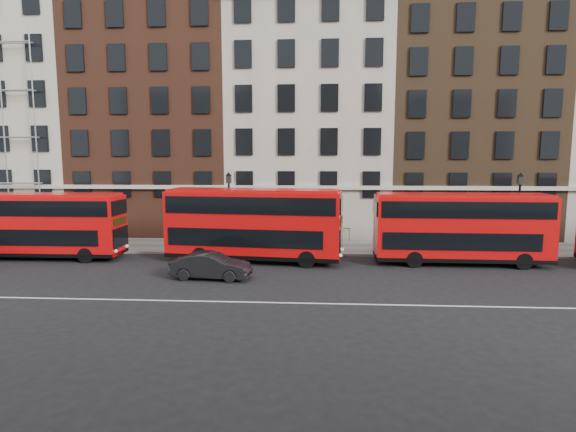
# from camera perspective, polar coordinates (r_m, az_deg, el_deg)

# --- Properties ---
(ground) EXTENTS (120.00, 120.00, 0.00)m
(ground) POSITION_cam_1_polar(r_m,az_deg,el_deg) (22.09, 1.82, -9.39)
(ground) COLOR black
(ground) RESTS_ON ground
(pavement) EXTENTS (80.00, 5.00, 0.15)m
(pavement) POSITION_cam_1_polar(r_m,az_deg,el_deg) (32.28, 2.36, -3.95)
(pavement) COLOR slate
(pavement) RESTS_ON ground
(kerb) EXTENTS (80.00, 0.30, 0.16)m
(kerb) POSITION_cam_1_polar(r_m,az_deg,el_deg) (29.83, 2.27, -4.87)
(kerb) COLOR gray
(kerb) RESTS_ON ground
(road_centre_line) EXTENTS (70.00, 0.12, 0.01)m
(road_centre_line) POSITION_cam_1_polar(r_m,az_deg,el_deg) (20.18, 1.65, -11.00)
(road_centre_line) COLOR white
(road_centre_line) RESTS_ON ground
(building_terrace) EXTENTS (64.00, 11.95, 22.00)m
(building_terrace) POSITION_cam_1_polar(r_m,az_deg,el_deg) (39.26, 2.20, 12.92)
(building_terrace) COLOR beige
(building_terrace) RESTS_ON ground
(bus_a) EXTENTS (9.98, 2.46, 4.19)m
(bus_a) POSITION_cam_1_polar(r_m,az_deg,el_deg) (32.48, -28.67, -0.88)
(bus_a) COLOR red
(bus_a) RESTS_ON ground
(bus_b) EXTENTS (10.97, 3.74, 4.52)m
(bus_b) POSITION_cam_1_polar(r_m,az_deg,el_deg) (27.76, -4.47, -0.88)
(bus_b) COLOR red
(bus_b) RESTS_ON ground
(bus_c) EXTENTS (10.27, 2.67, 4.29)m
(bus_c) POSITION_cam_1_polar(r_m,az_deg,el_deg) (28.86, 21.05, -1.27)
(bus_c) COLOR red
(bus_c) RESTS_ON ground
(car_front) EXTENTS (4.34, 1.85, 1.39)m
(car_front) POSITION_cam_1_polar(r_m,az_deg,el_deg) (24.31, -9.76, -6.26)
(car_front) COLOR black
(car_front) RESTS_ON ground
(lamp_post_left) EXTENTS (0.44, 0.44, 5.33)m
(lamp_post_left) POSITION_cam_1_polar(r_m,az_deg,el_deg) (30.61, -7.48, 1.07)
(lamp_post_left) COLOR black
(lamp_post_left) RESTS_ON pavement
(lamp_post_right) EXTENTS (0.44, 0.44, 5.33)m
(lamp_post_right) POSITION_cam_1_polar(r_m,az_deg,el_deg) (32.86, 27.23, 0.75)
(lamp_post_right) COLOR black
(lamp_post_right) RESTS_ON pavement
(iron_railings) EXTENTS (6.60, 0.06, 1.00)m
(iron_railings) POSITION_cam_1_polar(r_m,az_deg,el_deg) (34.34, 2.44, -2.30)
(iron_railings) COLOR black
(iron_railings) RESTS_ON pavement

